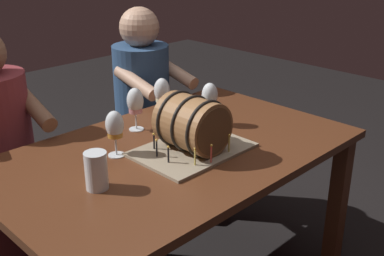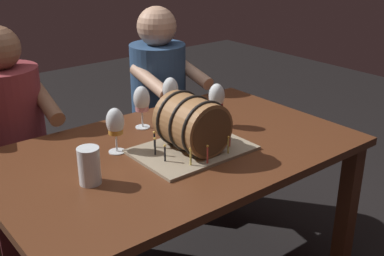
{
  "view_description": "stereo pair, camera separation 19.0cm",
  "coord_description": "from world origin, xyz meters",
  "px_view_note": "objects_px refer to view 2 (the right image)",
  "views": [
    {
      "loc": [
        -1.21,
        -1.32,
        1.55
      ],
      "look_at": [
        0.03,
        -0.07,
        0.83
      ],
      "focal_mm": 44.94,
      "sensor_mm": 36.0,
      "label": 1
    },
    {
      "loc": [
        -1.07,
        -1.44,
        1.55
      ],
      "look_at": [
        0.03,
        -0.07,
        0.83
      ],
      "focal_mm": 44.94,
      "sensor_mm": 36.0,
      "label": 2
    }
  ],
  "objects_px": {
    "dining_table": "(176,169)",
    "wine_glass_rose": "(142,101)",
    "wine_glass_amber": "(115,124)",
    "beer_pint": "(89,167)",
    "barrel_cake": "(192,126)",
    "wine_glass_red": "(217,98)",
    "person_seated_right": "(160,118)",
    "wine_glass_white": "(170,92)",
    "person_seated_left": "(15,158)"
  },
  "relations": [
    {
      "from": "barrel_cake",
      "to": "wine_glass_amber",
      "type": "xyz_separation_m",
      "value": [
        -0.24,
        0.18,
        0.02
      ]
    },
    {
      "from": "barrel_cake",
      "to": "beer_pint",
      "type": "distance_m",
      "value": 0.45
    },
    {
      "from": "dining_table",
      "to": "wine_glass_red",
      "type": "relative_size",
      "value": 7.5
    },
    {
      "from": "wine_glass_red",
      "to": "beer_pint",
      "type": "height_order",
      "value": "wine_glass_red"
    },
    {
      "from": "dining_table",
      "to": "barrel_cake",
      "type": "bearing_deg",
      "value": -62.41
    },
    {
      "from": "dining_table",
      "to": "person_seated_left",
      "type": "relative_size",
      "value": 1.27
    },
    {
      "from": "barrel_cake",
      "to": "person_seated_left",
      "type": "distance_m",
      "value": 0.97
    },
    {
      "from": "wine_glass_rose",
      "to": "beer_pint",
      "type": "height_order",
      "value": "wine_glass_rose"
    },
    {
      "from": "dining_table",
      "to": "person_seated_right",
      "type": "xyz_separation_m",
      "value": [
        0.43,
        0.73,
        -0.09
      ]
    },
    {
      "from": "wine_glass_amber",
      "to": "beer_pint",
      "type": "bearing_deg",
      "value": -140.87
    },
    {
      "from": "wine_glass_red",
      "to": "barrel_cake",
      "type": "bearing_deg",
      "value": -150.36
    },
    {
      "from": "barrel_cake",
      "to": "wine_glass_amber",
      "type": "height_order",
      "value": "barrel_cake"
    },
    {
      "from": "dining_table",
      "to": "wine_glass_rose",
      "type": "height_order",
      "value": "wine_glass_rose"
    },
    {
      "from": "beer_pint",
      "to": "person_seated_right",
      "type": "xyz_separation_m",
      "value": [
        0.84,
        0.78,
        -0.25
      ]
    },
    {
      "from": "wine_glass_amber",
      "to": "wine_glass_red",
      "type": "relative_size",
      "value": 0.95
    },
    {
      "from": "wine_glass_white",
      "to": "person_seated_left",
      "type": "bearing_deg",
      "value": 143.96
    },
    {
      "from": "dining_table",
      "to": "wine_glass_amber",
      "type": "distance_m",
      "value": 0.32
    },
    {
      "from": "barrel_cake",
      "to": "wine_glass_red",
      "type": "distance_m",
      "value": 0.3
    },
    {
      "from": "wine_glass_amber",
      "to": "person_seated_right",
      "type": "distance_m",
      "value": 0.94
    },
    {
      "from": "wine_glass_rose",
      "to": "wine_glass_white",
      "type": "height_order",
      "value": "wine_glass_white"
    },
    {
      "from": "person_seated_left",
      "to": "barrel_cake",
      "type": "bearing_deg",
      "value": -59.78
    },
    {
      "from": "beer_pint",
      "to": "person_seated_left",
      "type": "xyz_separation_m",
      "value": [
        -0.02,
        0.78,
        -0.25
      ]
    },
    {
      "from": "wine_glass_rose",
      "to": "person_seated_right",
      "type": "relative_size",
      "value": 0.17
    },
    {
      "from": "wine_glass_rose",
      "to": "wine_glass_white",
      "type": "xyz_separation_m",
      "value": [
        0.17,
        0.01,
        0.01
      ]
    },
    {
      "from": "wine_glass_rose",
      "to": "wine_glass_red",
      "type": "distance_m",
      "value": 0.34
    },
    {
      "from": "wine_glass_amber",
      "to": "wine_glass_rose",
      "type": "xyz_separation_m",
      "value": [
        0.23,
        0.16,
        0.0
      ]
    },
    {
      "from": "wine_glass_red",
      "to": "person_seated_left",
      "type": "relative_size",
      "value": 0.17
    },
    {
      "from": "barrel_cake",
      "to": "wine_glass_red",
      "type": "bearing_deg",
      "value": 29.64
    },
    {
      "from": "barrel_cake",
      "to": "wine_glass_amber",
      "type": "distance_m",
      "value": 0.3
    },
    {
      "from": "wine_glass_rose",
      "to": "wine_glass_red",
      "type": "bearing_deg",
      "value": -34.11
    },
    {
      "from": "dining_table",
      "to": "person_seated_right",
      "type": "bearing_deg",
      "value": 59.57
    },
    {
      "from": "wine_glass_amber",
      "to": "dining_table",
      "type": "bearing_deg",
      "value": -28.92
    },
    {
      "from": "beer_pint",
      "to": "person_seated_right",
      "type": "bearing_deg",
      "value": 42.86
    },
    {
      "from": "dining_table",
      "to": "person_seated_left",
      "type": "bearing_deg",
      "value": 120.45
    },
    {
      "from": "wine_glass_red",
      "to": "beer_pint",
      "type": "xyz_separation_m",
      "value": [
        -0.71,
        -0.13,
        -0.07
      ]
    },
    {
      "from": "wine_glass_amber",
      "to": "person_seated_right",
      "type": "height_order",
      "value": "person_seated_right"
    },
    {
      "from": "wine_glass_red",
      "to": "dining_table",
      "type": "bearing_deg",
      "value": -164.43
    },
    {
      "from": "barrel_cake",
      "to": "beer_pint",
      "type": "bearing_deg",
      "value": 178.17
    },
    {
      "from": "wine_glass_rose",
      "to": "wine_glass_red",
      "type": "relative_size",
      "value": 0.98
    },
    {
      "from": "wine_glass_white",
      "to": "dining_table",
      "type": "bearing_deg",
      "value": -123.35
    },
    {
      "from": "beer_pint",
      "to": "person_seated_left",
      "type": "relative_size",
      "value": 0.12
    },
    {
      "from": "wine_glass_white",
      "to": "person_seated_right",
      "type": "bearing_deg",
      "value": 61.5
    },
    {
      "from": "wine_glass_red",
      "to": "person_seated_right",
      "type": "bearing_deg",
      "value": 78.42
    },
    {
      "from": "wine_glass_white",
      "to": "person_seated_right",
      "type": "distance_m",
      "value": 0.6
    },
    {
      "from": "barrel_cake",
      "to": "wine_glass_rose",
      "type": "height_order",
      "value": "barrel_cake"
    },
    {
      "from": "wine_glass_amber",
      "to": "wine_glass_red",
      "type": "xyz_separation_m",
      "value": [
        0.5,
        -0.03,
        0.01
      ]
    },
    {
      "from": "wine_glass_amber",
      "to": "person_seated_right",
      "type": "xyz_separation_m",
      "value": [
        0.64,
        0.61,
        -0.31
      ]
    },
    {
      "from": "dining_table",
      "to": "wine_glass_rose",
      "type": "bearing_deg",
      "value": 86.2
    },
    {
      "from": "wine_glass_red",
      "to": "beer_pint",
      "type": "distance_m",
      "value": 0.72
    },
    {
      "from": "dining_table",
      "to": "wine_glass_white",
      "type": "bearing_deg",
      "value": 56.65
    }
  ]
}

